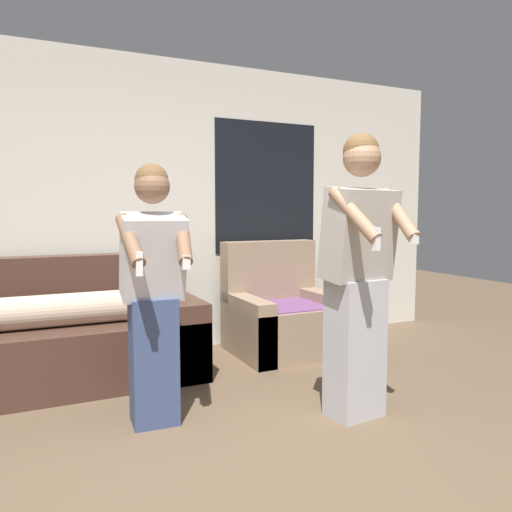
{
  "coord_description": "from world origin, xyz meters",
  "views": [
    {
      "loc": [
        -1.02,
        -1.81,
        1.31
      ],
      "look_at": [
        0.28,
        0.97,
        1.04
      ],
      "focal_mm": 35.0,
      "sensor_mm": 36.0,
      "label": 1
    }
  ],
  "objects_px": {
    "couch": "(68,339)",
    "armchair": "(282,317)",
    "person_right": "(358,274)",
    "person_left": "(153,294)"
  },
  "relations": [
    {
      "from": "armchair",
      "to": "person_left",
      "type": "height_order",
      "value": "person_left"
    },
    {
      "from": "couch",
      "to": "armchair",
      "type": "distance_m",
      "value": 1.88
    },
    {
      "from": "couch",
      "to": "person_left",
      "type": "height_order",
      "value": "person_left"
    },
    {
      "from": "couch",
      "to": "armchair",
      "type": "xyz_separation_m",
      "value": [
        1.88,
        0.01,
        -0.0
      ]
    },
    {
      "from": "armchair",
      "to": "person_left",
      "type": "xyz_separation_m",
      "value": [
        -1.47,
        -1.1,
        0.49
      ]
    },
    {
      "from": "armchair",
      "to": "person_right",
      "type": "bearing_deg",
      "value": -100.11
    },
    {
      "from": "person_right",
      "to": "couch",
      "type": "bearing_deg",
      "value": 136.85
    },
    {
      "from": "armchair",
      "to": "person_right",
      "type": "distance_m",
      "value": 1.66
    },
    {
      "from": "armchair",
      "to": "person_right",
      "type": "xyz_separation_m",
      "value": [
        -0.27,
        -1.52,
        0.59
      ]
    },
    {
      "from": "person_left",
      "to": "person_right",
      "type": "height_order",
      "value": "person_right"
    }
  ]
}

